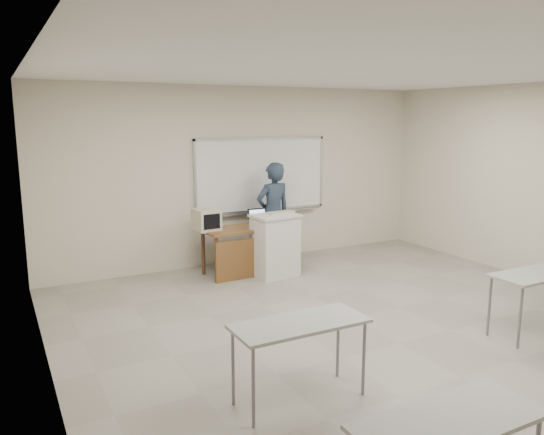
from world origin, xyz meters
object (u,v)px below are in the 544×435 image
presenter (273,214)px  podium (275,245)px  crt_monitor (206,220)px  mouse (258,228)px  laptop (260,220)px  whiteboard (262,176)px  keyboard (281,212)px  instructor_desk (245,244)px

presenter → podium: bearing=59.6°
crt_monitor → presenter: (1.26, 0.13, -0.04)m
mouse → laptop: bearing=37.5°
whiteboard → podium: size_ratio=2.51×
podium → keyboard: 0.53m
laptop → presenter: presenter is taller
podium → laptop: bearing=85.0°
crt_monitor → keyboard: (1.11, -0.41, 0.09)m
keyboard → instructor_desk: bearing=156.1°
whiteboard → laptop: 0.90m
instructor_desk → laptop: 0.56m
podium → keyboard: size_ratio=2.14×
keyboard → presenter: size_ratio=0.26×
crt_monitor → mouse: size_ratio=3.79×
presenter → crt_monitor: bearing=1.0°
keyboard → crt_monitor: bearing=153.3°
presenter → laptop: bearing=12.7°
crt_monitor → mouse: bearing=-28.0°
instructor_desk → presenter: 0.87m
laptop → keyboard: (0.16, -0.44, 0.19)m
mouse → crt_monitor: bearing=133.4°
laptop → mouse: size_ratio=3.07×
podium → mouse: (-0.21, 0.17, 0.27)m
presenter → whiteboard: bearing=-94.0°
whiteboard → laptop: whiteboard is taller
laptop → keyboard: keyboard is taller
crt_monitor → mouse: crt_monitor is taller
whiteboard → mouse: size_ratio=23.12×
crt_monitor → keyboard: bearing=-24.9°
mouse → keyboard: keyboard is taller
whiteboard → instructor_desk: whiteboard is taller
instructor_desk → crt_monitor: size_ratio=3.06×
instructor_desk → crt_monitor: 0.72m
whiteboard → laptop: bearing=-120.3°
podium → crt_monitor: crt_monitor is taller
keyboard → presenter: presenter is taller
presenter → mouse: bearing=37.0°
crt_monitor → keyboard: size_ratio=0.88×
instructor_desk → podium: 0.48m
instructor_desk → keyboard: (0.56, -0.18, 0.49)m
whiteboard → laptop: (-0.30, -0.51, -0.67)m
podium → mouse: 0.38m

